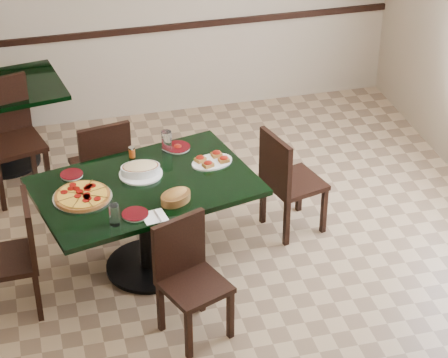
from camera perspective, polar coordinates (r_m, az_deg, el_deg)
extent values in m
plane|color=#8F7452|center=(6.53, -1.11, -6.72)|extent=(5.50, 5.50, 0.00)
cube|color=black|center=(8.41, -5.57, 9.64)|extent=(5.00, 0.03, 0.06)
cube|color=black|center=(6.27, -5.17, -0.49)|extent=(1.73, 1.31, 0.04)
cylinder|color=black|center=(6.48, -5.01, -3.28)|extent=(0.13, 0.13, 0.71)
cylinder|color=black|center=(6.68, -4.87, -5.65)|extent=(0.66, 0.66, 0.03)
cylinder|color=black|center=(8.02, -14.32, 3.24)|extent=(0.12, 0.12, 0.71)
cylinder|color=black|center=(8.18, -14.01, 1.16)|extent=(0.61, 0.61, 0.03)
cube|color=black|center=(7.13, -8.09, 0.81)|extent=(0.48, 0.48, 0.04)
cube|color=black|center=(6.85, -7.76, 1.80)|extent=(0.42, 0.11, 0.45)
cube|color=black|center=(7.44, -7.08, 0.29)|extent=(0.05, 0.05, 0.41)
cube|color=black|center=(7.15, -6.16, -1.08)|extent=(0.05, 0.05, 0.41)
cube|color=black|center=(7.36, -9.70, -0.33)|extent=(0.05, 0.05, 0.41)
cube|color=black|center=(7.07, -8.88, -1.74)|extent=(0.05, 0.05, 0.41)
cube|color=black|center=(5.85, -1.92, -7.02)|extent=(0.52, 0.52, 0.04)
cube|color=black|center=(5.82, -2.97, -4.32)|extent=(0.39, 0.19, 0.43)
cube|color=black|center=(5.81, -2.32, -10.14)|extent=(0.05, 0.05, 0.39)
cube|color=black|center=(6.02, -4.16, -8.36)|extent=(0.05, 0.05, 0.39)
cube|color=black|center=(5.95, 0.42, -8.85)|extent=(0.05, 0.05, 0.39)
cube|color=black|center=(6.16, -1.47, -7.17)|extent=(0.05, 0.05, 0.39)
cube|color=black|center=(6.89, 4.62, -0.25)|extent=(0.50, 0.50, 0.04)
cube|color=black|center=(6.67, 3.37, 1.07)|extent=(0.15, 0.41, 0.44)
cube|color=black|center=(6.97, 6.54, -2.07)|extent=(0.05, 0.05, 0.40)
cube|color=black|center=(6.80, 4.11, -2.90)|extent=(0.05, 0.05, 0.40)
cube|color=black|center=(7.21, 4.94, -0.71)|extent=(0.05, 0.05, 0.40)
cube|color=black|center=(7.05, 2.56, -1.47)|extent=(0.05, 0.05, 0.40)
cube|color=black|center=(6.22, -14.05, -5.21)|extent=(0.42, 0.42, 0.04)
cube|color=black|center=(6.08, -12.60, -3.14)|extent=(0.05, 0.41, 0.44)
cube|color=black|center=(6.49, -12.35, -5.62)|extent=(0.04, 0.04, 0.40)
cube|color=black|center=(6.21, -12.05, -7.55)|extent=(0.04, 0.04, 0.40)
cube|color=black|center=(7.48, -13.60, 2.25)|extent=(0.57, 0.57, 0.04)
cube|color=black|center=(7.54, -14.34, 4.72)|extent=(0.46, 0.16, 0.50)
cube|color=black|center=(7.40, -14.36, -0.50)|extent=(0.05, 0.05, 0.46)
cube|color=black|center=(7.48, -11.42, 0.32)|extent=(0.05, 0.05, 0.46)
cube|color=black|center=(7.82, -12.41, 1.68)|extent=(0.05, 0.05, 0.46)
cylinder|color=silver|center=(6.16, -9.23, -1.19)|extent=(0.42, 0.42, 0.01)
cylinder|color=brown|center=(6.15, -9.24, -1.09)|extent=(0.39, 0.39, 0.02)
cylinder|color=gold|center=(6.15, -9.25, -1.01)|extent=(0.35, 0.35, 0.01)
cylinder|color=white|center=(6.37, -5.46, 0.34)|extent=(0.32, 0.32, 0.01)
ellipsoid|color=#CDB58D|center=(6.34, -5.48, 0.83)|extent=(0.26, 0.18, 0.04)
ellipsoid|color=#97632A|center=(6.03, -3.18, -1.03)|extent=(0.22, 0.18, 0.08)
cylinder|color=white|center=(5.94, -5.82, -2.32)|extent=(0.18, 0.18, 0.01)
cylinder|color=#3B0408|center=(5.93, -5.82, -2.26)|extent=(0.18, 0.18, 0.00)
cylinder|color=white|center=(6.68, -3.04, 2.07)|extent=(0.19, 0.19, 0.01)
cylinder|color=#3B0408|center=(6.68, -3.05, 2.12)|extent=(0.19, 0.19, 0.00)
ellipsoid|color=#8D0907|center=(6.67, -3.05, 2.15)|extent=(0.06, 0.06, 0.03)
cylinder|color=white|center=(6.43, -9.92, 0.27)|extent=(0.16, 0.16, 0.01)
cylinder|color=#3B0408|center=(6.42, -9.92, 0.33)|extent=(0.17, 0.17, 0.00)
cube|color=white|center=(5.91, -4.58, -2.47)|extent=(0.18, 0.18, 0.00)
cube|color=silver|center=(5.91, -4.39, -2.41)|extent=(0.04, 0.15, 0.00)
cylinder|color=white|center=(6.61, -3.77, 2.48)|extent=(0.08, 0.08, 0.17)
cylinder|color=white|center=(5.82, -7.18, -2.34)|extent=(0.07, 0.07, 0.15)
cylinder|color=#AC4A12|center=(6.58, -6.03, 1.73)|extent=(0.05, 0.05, 0.08)
cylinder|color=silver|center=(6.56, -6.05, 2.03)|extent=(0.05, 0.05, 0.01)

